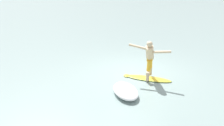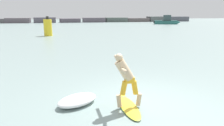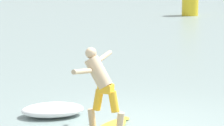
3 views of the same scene
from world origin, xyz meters
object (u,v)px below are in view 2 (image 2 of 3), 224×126
(surfer, at_px, (125,76))
(channel_marker_buoy, at_px, (48,27))
(surfboard, at_px, (129,107))
(fishing_boat_near_jetty, at_px, (167,21))

(surfer, height_order, channel_marker_buoy, channel_marker_buoy)
(surfboard, distance_m, channel_marker_buoy, 22.28)
(channel_marker_buoy, bearing_deg, surfer, -84.11)
(fishing_boat_near_jetty, height_order, channel_marker_buoy, fishing_boat_near_jetty)
(fishing_boat_near_jetty, distance_m, channel_marker_buoy, 36.97)
(surfboard, xyz_separation_m, surfer, (-0.12, -0.02, 0.94))
(surfboard, height_order, fishing_boat_near_jetty, fishing_boat_near_jetty)
(surfer, relative_size, fishing_boat_near_jetty, 0.23)
(surfer, distance_m, fishing_boat_near_jetty, 52.48)
(surfer, distance_m, channel_marker_buoy, 22.26)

